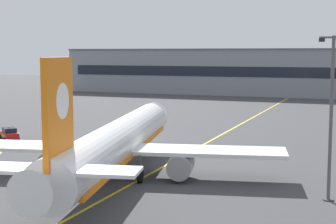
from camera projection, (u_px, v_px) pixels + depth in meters
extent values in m
plane|color=#3D3D3F|center=(94.00, 203.00, 42.02)|extent=(400.00, 400.00, 0.00)
cube|color=yellow|center=(206.00, 143.00, 69.77)|extent=(1.61, 180.00, 0.01)
cylinder|color=white|center=(117.00, 141.00, 50.54)|extent=(11.76, 35.94, 3.80)
cone|color=white|center=(153.00, 117.00, 69.51)|extent=(4.10, 3.34, 3.61)
cone|color=white|center=(39.00, 188.00, 31.43)|extent=(3.40, 3.37, 2.85)
cube|color=orange|center=(118.00, 152.00, 50.66)|extent=(11.04, 33.11, 0.44)
cube|color=black|center=(150.00, 113.00, 67.57)|extent=(3.02, 1.71, 0.60)
cube|color=white|center=(119.00, 149.00, 51.23)|extent=(32.26, 11.84, 0.36)
cylinder|color=gray|center=(55.00, 161.00, 51.29)|extent=(3.05, 4.02, 2.30)
cylinder|color=black|center=(61.00, 157.00, 53.11)|extent=(1.95, 0.61, 1.95)
cylinder|color=gray|center=(181.00, 165.00, 49.47)|extent=(3.05, 4.02, 2.30)
cylinder|color=black|center=(183.00, 161.00, 51.29)|extent=(1.95, 0.61, 1.95)
cube|color=orange|center=(58.00, 112.00, 34.50)|extent=(1.46, 4.77, 7.20)
cylinder|color=white|center=(60.00, 101.00, 34.72)|extent=(0.97, 2.44, 2.40)
cube|color=white|center=(56.00, 170.00, 34.33)|extent=(11.35, 5.19, 0.24)
cylinder|color=#4C4C51|center=(146.00, 138.00, 65.02)|extent=(0.24, 0.24, 1.60)
cylinder|color=black|center=(146.00, 146.00, 65.13)|extent=(0.59, 0.97, 0.90)
cylinder|color=#4C4C51|center=(85.00, 162.00, 49.15)|extent=(0.24, 0.24, 1.60)
cylinder|color=black|center=(86.00, 174.00, 49.28)|extent=(0.68, 1.36, 1.30)
cylinder|color=#4C4C51|center=(140.00, 164.00, 48.39)|extent=(0.24, 0.24, 1.60)
cylinder|color=black|center=(140.00, 176.00, 48.51)|extent=(0.68, 1.36, 1.30)
cylinder|color=#515156|center=(331.00, 119.00, 42.09)|extent=(0.28, 0.28, 13.28)
cylinder|color=#333338|center=(328.00, 200.00, 42.83)|extent=(0.90, 0.90, 0.10)
cube|color=#515156|center=(334.00, 37.00, 41.36)|extent=(2.20, 0.16, 0.16)
cube|color=black|center=(322.00, 40.00, 41.71)|extent=(0.44, 0.36, 0.28)
cube|color=red|center=(9.00, 135.00, 72.82)|extent=(4.37, 4.09, 0.84)
cube|color=black|center=(9.00, 130.00, 72.66)|extent=(2.79, 2.70, 0.60)
cylinder|color=orange|center=(9.00, 127.00, 72.70)|extent=(0.14, 0.14, 0.14)
cube|color=yellow|center=(9.00, 135.00, 72.82)|extent=(4.23, 3.98, 0.14)
cylinder|color=black|center=(18.00, 138.00, 71.92)|extent=(0.63, 0.58, 0.64)
cylinder|color=black|center=(5.00, 139.00, 71.09)|extent=(0.63, 0.58, 0.64)
cylinder|color=black|center=(13.00, 135.00, 74.63)|extent=(0.63, 0.58, 0.64)
cylinder|color=black|center=(1.00, 136.00, 73.80)|extent=(0.63, 0.58, 0.64)
cone|color=orange|center=(184.00, 146.00, 66.35)|extent=(0.36, 0.36, 0.55)
cylinder|color=white|center=(184.00, 145.00, 66.34)|extent=(0.23, 0.23, 0.07)
cube|color=orange|center=(184.00, 148.00, 66.38)|extent=(0.44, 0.44, 0.03)
cube|color=gray|center=(322.00, 74.00, 141.21)|extent=(149.30, 12.00, 12.65)
cube|color=black|center=(319.00, 73.00, 135.57)|extent=(143.33, 0.12, 2.80)
cube|color=#595C63|center=(322.00, 49.00, 140.48)|extent=(149.70, 12.40, 0.40)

